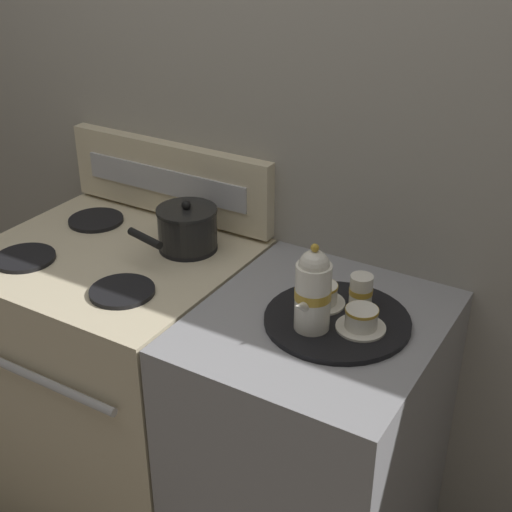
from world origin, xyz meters
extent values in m
cube|color=#9E998E|center=(0.00, 0.35, 1.10)|extent=(6.00, 0.05, 2.20)
cube|color=beige|center=(-0.30, 0.00, 0.47)|extent=(0.75, 0.66, 0.94)
cylinder|color=silver|center=(-0.30, -0.35, 0.73)|extent=(0.60, 0.02, 0.02)
cylinder|color=black|center=(-0.48, 0.15, 0.94)|extent=(0.17, 0.17, 0.01)
cylinder|color=black|center=(-0.12, 0.15, 0.94)|extent=(0.17, 0.17, 0.01)
cylinder|color=black|center=(-0.48, -0.15, 0.94)|extent=(0.17, 0.17, 0.01)
cylinder|color=black|center=(-0.12, -0.15, 0.94)|extent=(0.17, 0.17, 0.01)
cube|color=beige|center=(-0.30, 0.31, 1.06)|extent=(0.73, 0.05, 0.23)
cube|color=#B7B7BC|center=(-0.30, 0.28, 1.06)|extent=(0.60, 0.01, 0.08)
cube|color=#939399|center=(0.38, 0.00, 0.47)|extent=(0.58, 0.66, 0.94)
cylinder|color=black|center=(-0.12, 0.15, 1.00)|extent=(0.17, 0.17, 0.11)
cylinder|color=black|center=(-0.12, 0.15, 1.06)|extent=(0.18, 0.18, 0.01)
sphere|color=black|center=(-0.12, 0.15, 1.08)|extent=(0.03, 0.03, 0.03)
cylinder|color=black|center=(-0.15, 0.00, 1.02)|extent=(0.13, 0.05, 0.02)
cylinder|color=black|center=(0.42, 0.01, 0.94)|extent=(0.36, 0.36, 0.01)
cylinder|color=white|center=(0.39, -0.06, 1.03)|extent=(0.08, 0.08, 0.17)
cylinder|color=gold|center=(0.39, -0.06, 1.04)|extent=(0.09, 0.09, 0.02)
sphere|color=white|center=(0.39, -0.06, 1.12)|extent=(0.07, 0.07, 0.07)
sphere|color=gold|center=(0.39, -0.06, 1.16)|extent=(0.02, 0.02, 0.02)
cone|color=white|center=(0.39, -0.12, 1.04)|extent=(0.03, 0.06, 0.05)
cylinder|color=white|center=(0.49, 0.00, 0.95)|extent=(0.12, 0.12, 0.01)
cylinder|color=white|center=(0.49, 0.00, 0.98)|extent=(0.08, 0.08, 0.05)
cylinder|color=gold|center=(0.49, 0.00, 1.00)|extent=(0.08, 0.08, 0.01)
cylinder|color=white|center=(0.36, 0.05, 0.95)|extent=(0.12, 0.12, 0.01)
cylinder|color=white|center=(0.36, 0.05, 0.98)|extent=(0.08, 0.08, 0.05)
cylinder|color=gold|center=(0.36, 0.05, 1.00)|extent=(0.08, 0.08, 0.01)
cylinder|color=white|center=(0.45, 0.09, 0.99)|extent=(0.06, 0.06, 0.08)
cylinder|color=gold|center=(0.45, 0.09, 0.99)|extent=(0.06, 0.06, 0.02)
camera|label=1|loc=(1.00, -1.34, 1.90)|focal=50.00mm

